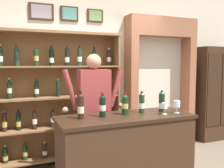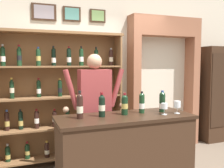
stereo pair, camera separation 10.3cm
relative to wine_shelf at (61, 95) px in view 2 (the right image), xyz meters
name	(u,v)px [view 2 (the right image)]	position (x,y,z in m)	size (l,w,h in m)	color
back_wall	(93,63)	(0.66, 0.36, 0.52)	(12.00, 0.19, 3.26)	beige
wine_shelf	(61,95)	(0.00, 0.00, 0.00)	(2.02, 0.35, 2.12)	brown
archway_doorway	(162,72)	(2.02, 0.23, 0.34)	(1.46, 0.45, 2.50)	#935B42
side_cabinet	(219,94)	(3.31, 0.04, -0.13)	(0.80, 0.39, 1.96)	#382316
tasting_counter	(125,156)	(0.56, -1.29, -0.61)	(1.66, 0.64, 1.00)	#382316
shopkeeper	(95,102)	(0.35, -0.72, -0.02)	(0.89, 0.22, 1.76)	#2D3347
tasting_bottle_vin_santo	(80,106)	(0.02, -1.25, 0.03)	(0.07, 0.07, 0.32)	black
tasting_bottle_bianco	(102,105)	(0.28, -1.24, 0.02)	(0.08, 0.08, 0.29)	black
tasting_bottle_prosecco	(125,104)	(0.58, -1.24, 0.02)	(0.08, 0.08, 0.27)	black
tasting_bottle_grappa	(142,103)	(0.82, -1.22, 0.02)	(0.07, 0.07, 0.28)	#19381E
tasting_bottle_super_tuscan	(162,102)	(1.10, -1.25, 0.02)	(0.08, 0.08, 0.28)	black
wine_glass_left	(177,105)	(1.23, -1.40, 0.00)	(0.08, 0.08, 0.16)	silver
wine_glass_right	(164,107)	(1.04, -1.41, -0.01)	(0.08, 0.08, 0.14)	silver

